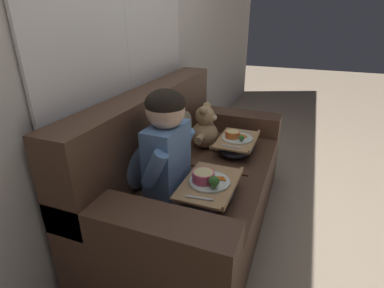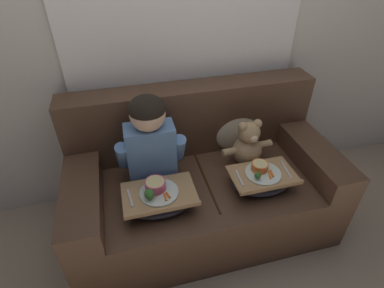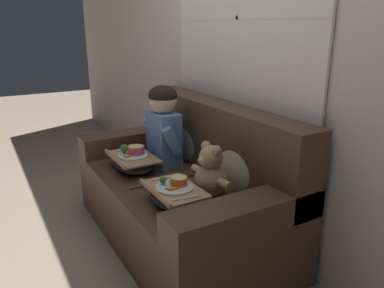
# 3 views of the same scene
# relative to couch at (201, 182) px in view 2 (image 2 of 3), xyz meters

# --- Properties ---
(ground_plane) EXTENTS (14.00, 14.00, 0.00)m
(ground_plane) POSITION_rel_couch_xyz_m (0.00, -0.07, -0.34)
(ground_plane) COLOR tan
(wall_back_with_window) EXTENTS (8.00, 0.08, 2.60)m
(wall_back_with_window) POSITION_rel_couch_xyz_m (0.00, 0.45, 0.97)
(wall_back_with_window) COLOR beige
(wall_back_with_window) RESTS_ON ground_plane
(couch) EXTENTS (1.76, 0.91, 0.96)m
(couch) POSITION_rel_couch_xyz_m (0.00, 0.00, 0.00)
(couch) COLOR #4C3323
(couch) RESTS_ON ground_plane
(throw_pillow_behind_child) EXTENTS (0.38, 0.18, 0.39)m
(throw_pillow_behind_child) POSITION_rel_couch_xyz_m (-0.33, 0.20, 0.30)
(throw_pillow_behind_child) COLOR slate
(throw_pillow_behind_child) RESTS_ON couch
(throw_pillow_behind_teddy) EXTENTS (0.39, 0.19, 0.40)m
(throw_pillow_behind_teddy) POSITION_rel_couch_xyz_m (0.33, 0.20, 0.30)
(throw_pillow_behind_teddy) COLOR #C1B293
(throw_pillow_behind_teddy) RESTS_ON couch
(child_figure) EXTENTS (0.43, 0.22, 0.61)m
(child_figure) POSITION_rel_couch_xyz_m (-0.33, -0.00, 0.45)
(child_figure) COLOR #5B84BC
(child_figure) RESTS_ON couch
(teddy_bear) EXTENTS (0.37, 0.26, 0.34)m
(teddy_bear) POSITION_rel_couch_xyz_m (0.33, -0.01, 0.26)
(teddy_bear) COLOR tan
(teddy_bear) RESTS_ON couch
(lap_tray_child) EXTENTS (0.43, 0.29, 0.19)m
(lap_tray_child) POSITION_rel_couch_xyz_m (-0.33, -0.26, 0.18)
(lap_tray_child) COLOR #2D2D38
(lap_tray_child) RESTS_ON child_figure
(lap_tray_teddy) EXTENTS (0.41, 0.27, 0.17)m
(lap_tray_teddy) POSITION_rel_couch_xyz_m (0.33, -0.26, 0.18)
(lap_tray_teddy) COLOR #2D2D38
(lap_tray_teddy) RESTS_ON teddy_bear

